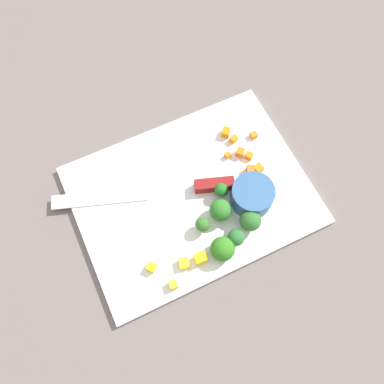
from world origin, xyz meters
name	(u,v)px	position (x,y,z in m)	size (l,w,h in m)	color
ground_plane	(192,196)	(0.00, 0.00, 0.00)	(4.00, 4.00, 0.00)	#6D635E
cutting_board	(192,195)	(0.00, 0.00, 0.01)	(0.43, 0.32, 0.01)	white
prep_bowl	(252,195)	(0.09, -0.06, 0.03)	(0.08, 0.08, 0.05)	#325D8D
chef_knife	(180,189)	(-0.02, 0.02, 0.02)	(0.33, 0.14, 0.02)	silver
carrot_dice_0	(254,135)	(0.16, 0.06, 0.02)	(0.01, 0.01, 0.01)	orange
carrot_dice_1	(234,139)	(0.12, 0.07, 0.02)	(0.01, 0.01, 0.01)	orange
carrot_dice_2	(226,132)	(0.12, 0.09, 0.02)	(0.01, 0.02, 0.02)	orange
carrot_dice_3	(250,171)	(0.12, -0.01, 0.02)	(0.01, 0.02, 0.02)	orange
carrot_dice_4	(258,169)	(0.14, -0.01, 0.02)	(0.02, 0.02, 0.02)	orange
carrot_dice_5	(249,156)	(0.13, 0.02, 0.02)	(0.01, 0.01, 0.01)	orange
carrot_dice_6	(240,152)	(0.12, 0.04, 0.02)	(0.01, 0.01, 0.02)	orange
carrot_dice_7	(228,155)	(0.10, 0.04, 0.02)	(0.01, 0.01, 0.01)	orange
pepper_dice_0	(184,263)	(-0.07, -0.11, 0.02)	(0.02, 0.02, 0.01)	yellow
pepper_dice_1	(173,285)	(-0.10, -0.14, 0.02)	(0.01, 0.01, 0.01)	yellow
pepper_dice_2	(152,267)	(-0.12, -0.10, 0.02)	(0.01, 0.01, 0.01)	yellow
pepper_dice_3	(201,258)	(-0.04, -0.12, 0.02)	(0.02, 0.02, 0.02)	yellow
broccoli_floret_0	(221,250)	(0.00, -0.12, 0.03)	(0.04, 0.04, 0.04)	#7FBA66
broccoli_floret_1	(221,210)	(0.03, -0.06, 0.04)	(0.04, 0.04, 0.04)	#8FAA64
broccoli_floret_2	(221,190)	(0.05, -0.02, 0.03)	(0.03, 0.03, 0.03)	#96B66B
broccoli_floret_3	(236,238)	(0.03, -0.12, 0.03)	(0.03, 0.03, 0.04)	#93C258
broccoli_floret_4	(250,221)	(0.07, -0.10, 0.04)	(0.04, 0.04, 0.05)	#86C06A
broccoli_floret_5	(203,225)	(-0.01, -0.07, 0.03)	(0.03, 0.03, 0.03)	#92B863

